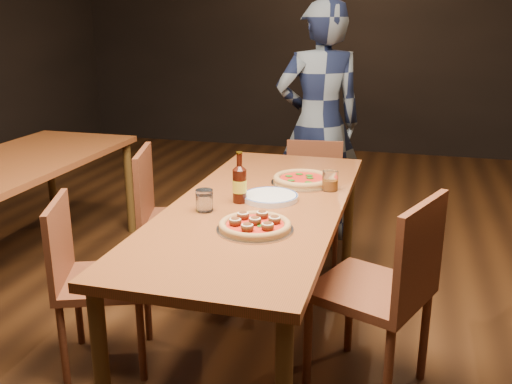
% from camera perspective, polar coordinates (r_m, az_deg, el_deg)
% --- Properties ---
extents(ground, '(9.00, 9.00, 0.00)m').
position_cam_1_polar(ground, '(3.07, 0.26, -14.52)').
color(ground, black).
extents(table_main, '(0.80, 2.00, 0.75)m').
position_cam_1_polar(table_main, '(2.77, 0.27, -2.50)').
color(table_main, brown).
rests_on(table_main, ground).
extents(table_left, '(0.80, 2.00, 0.75)m').
position_cam_1_polar(table_left, '(3.80, -24.00, 1.48)').
color(table_left, brown).
rests_on(table_left, ground).
extents(chair_main_nw, '(0.52, 0.52, 0.86)m').
position_cam_1_polar(chair_main_nw, '(2.79, -14.92, -8.50)').
color(chair_main_nw, '#562916').
rests_on(chair_main_nw, ground).
extents(chair_main_sw, '(0.54, 0.54, 0.93)m').
position_cam_1_polar(chair_main_sw, '(3.37, -7.53, -2.85)').
color(chair_main_sw, '#562916').
rests_on(chair_main_sw, ground).
extents(chair_main_e, '(0.58, 0.58, 0.96)m').
position_cam_1_polar(chair_main_e, '(2.56, 11.34, -9.43)').
color(chair_main_e, '#562916').
rests_on(chair_main_e, ground).
extents(chair_end, '(0.43, 0.43, 0.83)m').
position_cam_1_polar(chair_end, '(3.88, 5.65, -0.87)').
color(chair_end, '#562916').
rests_on(chair_end, ground).
extents(pizza_meatball, '(0.33, 0.33, 0.06)m').
position_cam_1_polar(pizza_meatball, '(2.40, -0.10, -3.31)').
color(pizza_meatball, '#B7B7BF').
rests_on(pizza_meatball, table_main).
extents(pizza_margherita, '(0.34, 0.34, 0.04)m').
position_cam_1_polar(pizza_margherita, '(3.07, 4.69, 1.25)').
color(pizza_margherita, '#B7B7BF').
rests_on(pizza_margherita, table_main).
extents(plate_stack, '(0.27, 0.27, 0.03)m').
position_cam_1_polar(plate_stack, '(2.79, 1.42, -0.52)').
color(plate_stack, white).
rests_on(plate_stack, table_main).
extents(beer_bottle, '(0.07, 0.07, 0.24)m').
position_cam_1_polar(beer_bottle, '(2.73, -1.65, 0.72)').
color(beer_bottle, black).
rests_on(beer_bottle, table_main).
extents(water_glass, '(0.08, 0.08, 0.10)m').
position_cam_1_polar(water_glass, '(2.63, -5.19, -0.85)').
color(water_glass, white).
rests_on(water_glass, table_main).
extents(amber_glass, '(0.08, 0.08, 0.10)m').
position_cam_1_polar(amber_glass, '(2.95, 7.42, 1.13)').
color(amber_glass, '#A35412').
rests_on(amber_glass, table_main).
extents(diner, '(0.75, 0.64, 1.73)m').
position_cam_1_polar(diner, '(4.13, 6.31, 6.71)').
color(diner, black).
rests_on(diner, ground).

